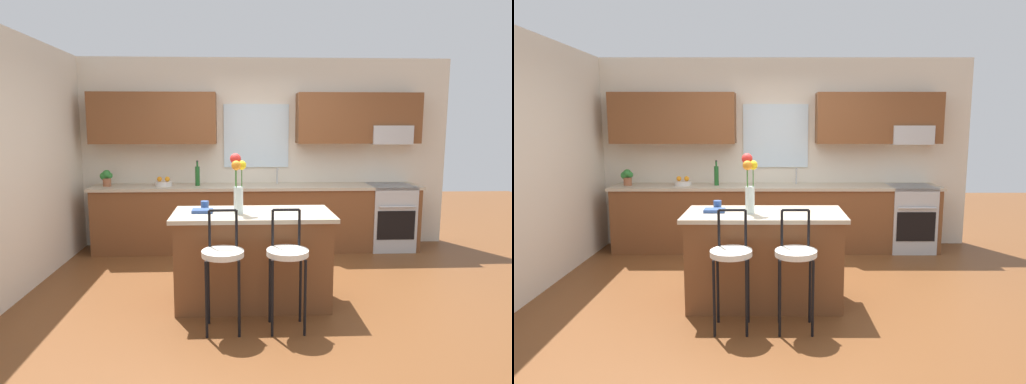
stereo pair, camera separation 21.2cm
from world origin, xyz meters
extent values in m
plane|color=brown|center=(0.00, 0.00, 0.00)|extent=(14.00, 14.00, 0.00)
cube|color=beige|center=(-2.56, 0.30, 1.35)|extent=(0.12, 4.60, 2.70)
cube|color=beige|center=(0.00, 2.06, 1.35)|extent=(5.60, 0.12, 2.70)
cube|color=brown|center=(-1.43, 1.83, 1.85)|extent=(1.73, 0.34, 0.70)
cube|color=brown|center=(1.43, 1.83, 1.85)|extent=(1.73, 0.34, 0.70)
cube|color=silver|center=(0.00, 1.99, 1.60)|extent=(0.93, 0.03, 0.90)
cube|color=#B7BABC|center=(1.89, 1.80, 1.62)|extent=(0.56, 0.36, 0.26)
cube|color=brown|center=(0.00, 1.70, 0.44)|extent=(4.50, 0.60, 0.88)
cube|color=#BCAD93|center=(0.00, 1.70, 0.90)|extent=(4.56, 0.64, 0.04)
cube|color=#B7BABC|center=(0.30, 1.70, 0.85)|extent=(0.54, 0.38, 0.11)
cylinder|color=#B7BABC|center=(0.30, 1.86, 1.03)|extent=(0.02, 0.02, 0.22)
cylinder|color=#B7BABC|center=(0.30, 1.80, 1.14)|extent=(0.02, 0.12, 0.02)
cube|color=#B7BABC|center=(1.89, 1.68, 0.46)|extent=(0.60, 0.60, 0.92)
cube|color=black|center=(1.89, 1.38, 0.40)|extent=(0.52, 0.02, 0.40)
cylinder|color=#B7BABC|center=(1.89, 1.35, 0.66)|extent=(0.50, 0.02, 0.02)
cube|color=brown|center=(-0.14, -0.23, 0.44)|extent=(1.47, 0.66, 0.88)
cube|color=#BCAD93|center=(-0.14, -0.23, 0.90)|extent=(1.55, 0.74, 0.04)
cylinder|color=black|center=(-0.55, -0.96, 0.33)|extent=(0.02, 0.02, 0.66)
cylinder|color=black|center=(-0.28, -0.96, 0.33)|extent=(0.02, 0.02, 0.66)
cylinder|color=black|center=(-0.55, -0.69, 0.33)|extent=(0.02, 0.02, 0.66)
cylinder|color=black|center=(-0.28, -0.69, 0.33)|extent=(0.02, 0.02, 0.66)
cylinder|color=silver|center=(-0.41, -0.82, 0.69)|extent=(0.36, 0.36, 0.05)
cylinder|color=black|center=(-0.53, -0.69, 0.87)|extent=(0.02, 0.02, 0.32)
cylinder|color=black|center=(-0.29, -0.69, 0.87)|extent=(0.02, 0.02, 0.32)
cylinder|color=black|center=(-0.41, -0.69, 1.03)|extent=(0.23, 0.02, 0.02)
cylinder|color=black|center=(0.00, -0.96, 0.33)|extent=(0.02, 0.02, 0.66)
cylinder|color=black|center=(0.27, -0.96, 0.33)|extent=(0.02, 0.02, 0.66)
cylinder|color=black|center=(0.00, -0.69, 0.33)|extent=(0.02, 0.02, 0.66)
cylinder|color=black|center=(0.27, -0.69, 0.33)|extent=(0.02, 0.02, 0.66)
cylinder|color=silver|center=(0.14, -0.82, 0.69)|extent=(0.36, 0.36, 0.05)
cylinder|color=black|center=(0.02, -0.69, 0.87)|extent=(0.02, 0.02, 0.32)
cylinder|color=black|center=(0.26, -0.69, 0.87)|extent=(0.02, 0.02, 0.32)
cylinder|color=black|center=(0.14, -0.69, 1.03)|extent=(0.23, 0.02, 0.02)
cylinder|color=silver|center=(-0.27, -0.30, 1.05)|extent=(0.09, 0.09, 0.26)
cylinder|color=#3D722D|center=(-0.24, -0.29, 1.19)|extent=(0.01, 0.01, 0.39)
sphere|color=yellow|center=(-0.24, -0.29, 1.38)|extent=(0.09, 0.09, 0.09)
cylinder|color=#3D722D|center=(-0.30, -0.27, 1.22)|extent=(0.01, 0.01, 0.44)
sphere|color=red|center=(-0.30, -0.27, 1.44)|extent=(0.10, 0.10, 0.10)
cylinder|color=#3D722D|center=(-0.29, -0.33, 1.19)|extent=(0.01, 0.01, 0.39)
sphere|color=orange|center=(-0.29, -0.33, 1.39)|extent=(0.09, 0.09, 0.09)
cylinder|color=#33518C|center=(-0.61, -0.09, 0.97)|extent=(0.08, 0.08, 0.09)
cube|color=navy|center=(-0.62, -0.22, 0.94)|extent=(0.20, 0.15, 0.03)
cylinder|color=silver|center=(-1.30, 1.70, 0.95)|extent=(0.24, 0.24, 0.06)
sphere|color=orange|center=(-1.25, 1.70, 1.01)|extent=(0.07, 0.07, 0.07)
sphere|color=orange|center=(-1.36, 1.70, 1.01)|extent=(0.07, 0.07, 0.07)
cylinder|color=#1E5923|center=(-0.83, 1.70, 1.05)|extent=(0.06, 0.06, 0.27)
cylinder|color=#1E5923|center=(-0.83, 1.70, 1.22)|extent=(0.03, 0.03, 0.07)
cylinder|color=black|center=(-0.83, 1.70, 1.26)|extent=(0.03, 0.03, 0.02)
cylinder|color=#9E5B3D|center=(-2.08, 1.70, 0.98)|extent=(0.11, 0.11, 0.11)
sphere|color=#2D7A33|center=(-2.08, 1.70, 1.09)|extent=(0.11, 0.11, 0.11)
sphere|color=#2D7A33|center=(-2.12, 1.71, 1.06)|extent=(0.11, 0.11, 0.11)
sphere|color=#2D7A33|center=(-2.04, 1.69, 1.07)|extent=(0.09, 0.09, 0.09)
camera|label=1|loc=(-0.29, -4.46, 1.76)|focal=31.20mm
camera|label=2|loc=(-0.08, -4.47, 1.76)|focal=31.20mm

